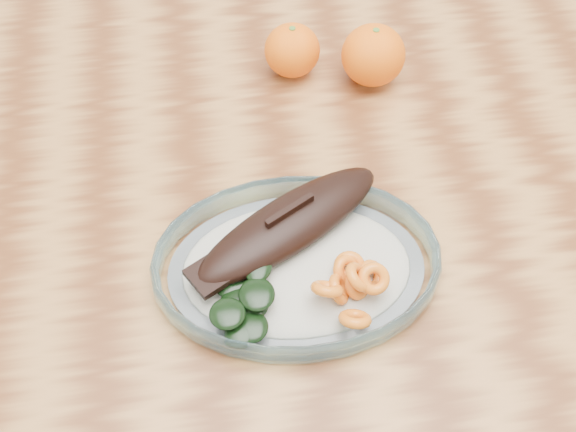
# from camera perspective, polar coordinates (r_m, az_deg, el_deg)

# --- Properties ---
(ground) EXTENTS (3.00, 3.00, 0.00)m
(ground) POSITION_cam_1_polar(r_m,az_deg,el_deg) (1.51, 3.65, -14.34)
(ground) COLOR slate
(ground) RESTS_ON ground
(dining_table) EXTENTS (1.20, 0.80, 0.75)m
(dining_table) POSITION_cam_1_polar(r_m,az_deg,el_deg) (0.95, 5.65, 1.17)
(dining_table) COLOR brown
(dining_table) RESTS_ON ground
(plated_meal) EXTENTS (0.57, 0.57, 0.08)m
(plated_meal) POSITION_cam_1_polar(r_m,az_deg,el_deg) (0.75, 0.66, -3.61)
(plated_meal) COLOR white
(plated_meal) RESTS_ON dining_table
(orange_left) EXTENTS (0.07, 0.07, 0.07)m
(orange_left) POSITION_cam_1_polar(r_m,az_deg,el_deg) (0.95, 0.33, 12.96)
(orange_left) COLOR #FF4005
(orange_left) RESTS_ON dining_table
(orange_right) EXTENTS (0.08, 0.08, 0.08)m
(orange_right) POSITION_cam_1_polar(r_m,az_deg,el_deg) (0.94, 6.75, 12.51)
(orange_right) COLOR #FF4005
(orange_right) RESTS_ON dining_table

